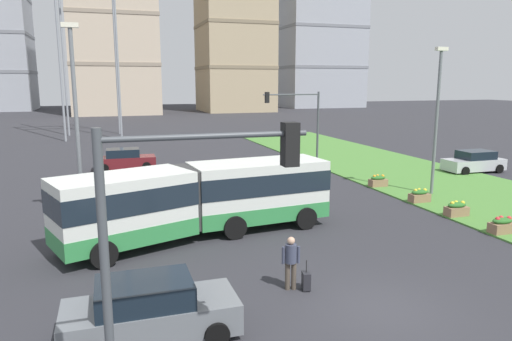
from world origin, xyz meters
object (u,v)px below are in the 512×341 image
object	(u,v)px
flower_planter_3	(420,195)
apartment_tower_eastcentre	(320,30)
flower_planter_2	(457,209)
car_silver_hatch	(474,162)
pedestrian_crossing	(291,259)
flower_planter_1	(502,225)
flower_planter_4	(378,181)
streetlight_median	(437,115)
car_maroon_sedan	(125,160)
rolling_suitcase	(306,281)
car_grey_wagon	(150,311)
apartment_tower_centre	(234,5)
streetlight_left	(76,119)
articulated_bus	(200,199)
traffic_light_near_left	(176,229)
traffic_light_far_right	(300,115)

from	to	relation	value
flower_planter_3	apartment_tower_eastcentre	distance (m)	102.78
flower_planter_2	car_silver_hatch	bearing A→B (deg)	44.10
pedestrian_crossing	apartment_tower_eastcentre	bearing A→B (deg)	64.04
flower_planter_1	flower_planter_4	size ratio (longest dim) A/B	1.00
car_silver_hatch	streetlight_median	world-z (taller)	streetlight_median
car_maroon_sedan	flower_planter_1	world-z (taller)	car_maroon_sedan
pedestrian_crossing	rolling_suitcase	xyz separation A→B (m)	(0.45, -0.20, -0.69)
car_grey_wagon	car_maroon_sedan	bearing A→B (deg)	88.84
streetlight_median	apartment_tower_eastcentre	size ratio (longest dim) A/B	0.21
car_maroon_sedan	flower_planter_1	size ratio (longest dim) A/B	4.04
car_grey_wagon	apartment_tower_centre	distance (m)	99.08
car_silver_hatch	apartment_tower_eastcentre	xyz separation A→B (m)	(29.06, 87.02, 18.92)
car_silver_hatch	flower_planter_1	distance (m)	15.20
flower_planter_4	apartment_tower_eastcentre	xyz separation A→B (m)	(38.50, 89.26, 19.25)
rolling_suitcase	streetlight_left	xyz separation A→B (m)	(-6.92, 9.09, 4.60)
flower_planter_3	flower_planter_4	distance (m)	4.07
articulated_bus	car_silver_hatch	bearing A→B (deg)	20.35
car_silver_hatch	pedestrian_crossing	distance (m)	24.65
articulated_bus	apartment_tower_centre	distance (m)	91.00
flower_planter_1	flower_planter_3	size ratio (longest dim) A/B	1.00
car_maroon_sedan	apartment_tower_eastcentre	size ratio (longest dim) A/B	0.11
car_silver_hatch	car_grey_wagon	bearing A→B (deg)	-147.55
car_grey_wagon	streetlight_left	world-z (taller)	streetlight_left
flower_planter_1	streetlight_median	distance (m)	8.40
car_maroon_sedan	streetlight_median	xyz separation A→B (m)	(16.66, -13.87, 3.88)
pedestrian_crossing	flower_planter_2	size ratio (longest dim) A/B	1.58
car_silver_hatch	car_grey_wagon	world-z (taller)	same
flower_planter_4	flower_planter_2	bearing A→B (deg)	-90.00
apartment_tower_eastcentre	flower_planter_2	bearing A→B (deg)	-111.82
apartment_tower_eastcentre	flower_planter_3	bearing A→B (deg)	-112.42
flower_planter_4	streetlight_left	world-z (taller)	streetlight_left
flower_planter_2	flower_planter_3	world-z (taller)	same
streetlight_left	traffic_light_near_left	bearing A→B (deg)	-81.00
car_maroon_sedan	apartment_tower_centre	bearing A→B (deg)	68.00
flower_planter_2	traffic_light_far_right	distance (m)	15.48
flower_planter_2	apartment_tower_centre	bearing A→B (deg)	81.64
traffic_light_near_left	apartment_tower_eastcentre	world-z (taller)	apartment_tower_eastcentre
apartment_tower_eastcentre	car_silver_hatch	bearing A→B (deg)	-108.47
traffic_light_near_left	articulated_bus	bearing A→B (deg)	76.90
rolling_suitcase	flower_planter_4	xyz separation A→B (m)	(10.29, 12.10, 0.11)
rolling_suitcase	streetlight_left	bearing A→B (deg)	127.29
car_maroon_sedan	flower_planter_4	bearing A→B (deg)	-37.23
flower_planter_1	apartment_tower_eastcentre	world-z (taller)	apartment_tower_eastcentre
streetlight_left	streetlight_median	distance (m)	19.12
traffic_light_far_right	rolling_suitcase	bearing A→B (deg)	-112.55
articulated_bus	car_maroon_sedan	xyz separation A→B (m)	(-2.34, 17.07, -0.90)
car_maroon_sedan	streetlight_median	bearing A→B (deg)	-39.78
flower_planter_3	streetlight_left	size ratio (longest dim) A/B	0.12
apartment_tower_centre	apartment_tower_eastcentre	size ratio (longest dim) A/B	1.17
streetlight_left	apartment_tower_eastcentre	world-z (taller)	apartment_tower_eastcentre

